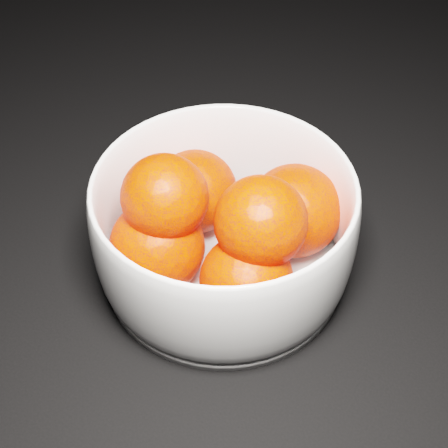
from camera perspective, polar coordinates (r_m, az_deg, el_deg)
The scene contains 3 objects.
ground at distance 0.80m, azimuth -7.91°, elevation 11.77°, with size 3.00×3.00×0.00m, color black.
bowl at distance 0.54m, azimuth 0.00°, elevation -0.41°, with size 0.23×0.23×0.11m.
orange_pile at distance 0.53m, azimuth -0.10°, elevation -0.00°, with size 0.17×0.18×0.12m.
Camera 1 is at (0.46, -0.49, 0.44)m, focal length 50.00 mm.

